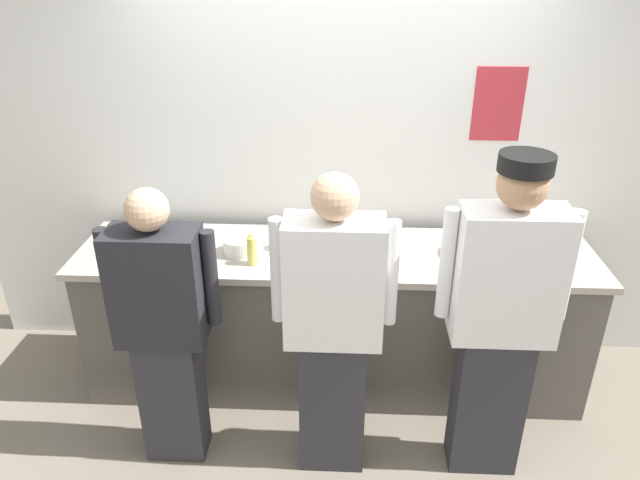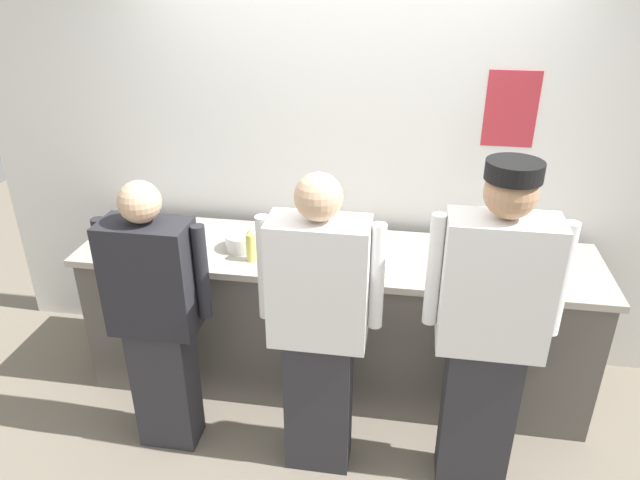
# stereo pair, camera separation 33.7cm
# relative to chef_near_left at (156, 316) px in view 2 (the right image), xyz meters

# --- Properties ---
(ground_plane) EXTENTS (9.00, 9.00, 0.00)m
(ground_plane) POSITION_rel_chef_near_left_xyz_m (0.85, 0.28, -0.83)
(ground_plane) COLOR slate
(wall_back) EXTENTS (4.79, 0.11, 2.89)m
(wall_back) POSITION_rel_chef_near_left_xyz_m (0.85, 1.13, 0.61)
(wall_back) COLOR white
(wall_back) RESTS_ON ground
(prep_counter) EXTENTS (3.05, 0.71, 0.94)m
(prep_counter) POSITION_rel_chef_near_left_xyz_m (0.85, 0.65, -0.36)
(prep_counter) COLOR #56514C
(prep_counter) RESTS_ON ground
(chef_near_left) EXTENTS (0.58, 0.24, 1.57)m
(chef_near_left) POSITION_rel_chef_near_left_xyz_m (0.00, 0.00, 0.00)
(chef_near_left) COLOR #2D2D33
(chef_near_left) RESTS_ON ground
(chef_center) EXTENTS (0.61, 0.24, 1.67)m
(chef_center) POSITION_rel_chef_near_left_xyz_m (0.86, -0.03, 0.05)
(chef_center) COLOR #2D2D33
(chef_center) RESTS_ON ground
(chef_far_right) EXTENTS (0.63, 0.24, 1.76)m
(chef_far_right) POSITION_rel_chef_near_left_xyz_m (1.67, -0.01, 0.11)
(chef_far_right) COLOR #2D2D33
(chef_far_right) RESTS_ON ground
(plate_stack_front) EXTENTS (0.19, 0.19, 0.10)m
(plate_stack_front) POSITION_rel_chef_near_left_xyz_m (0.29, 0.61, 0.16)
(plate_stack_front) COLOR white
(plate_stack_front) RESTS_ON prep_counter
(mixing_bowl_steel) EXTENTS (0.38, 0.38, 0.11)m
(mixing_bowl_steel) POSITION_rel_chef_near_left_xyz_m (1.72, 0.63, 0.16)
(mixing_bowl_steel) COLOR #B7BABF
(mixing_bowl_steel) RESTS_ON prep_counter
(sheet_tray) EXTENTS (0.47, 0.37, 0.02)m
(sheet_tray) POSITION_rel_chef_near_left_xyz_m (-0.14, 0.66, 0.12)
(sheet_tray) COLOR #B7BABF
(sheet_tray) RESTS_ON prep_counter
(squeeze_bottle_primary) EXTENTS (0.06, 0.06, 0.20)m
(squeeze_bottle_primary) POSITION_rel_chef_near_left_xyz_m (0.39, 0.48, 0.21)
(squeeze_bottle_primary) COLOR #E5E066
(squeeze_bottle_primary) RESTS_ON prep_counter
(ramekin_red_sauce) EXTENTS (0.11, 0.11, 0.05)m
(ramekin_red_sauce) POSITION_rel_chef_near_left_xyz_m (1.99, 0.58, 0.13)
(ramekin_red_sauce) COLOR white
(ramekin_red_sauce) RESTS_ON prep_counter
(ramekin_orange_sauce) EXTENTS (0.10, 0.10, 0.04)m
(ramekin_orange_sauce) POSITION_rel_chef_near_left_xyz_m (1.12, 0.49, 0.13)
(ramekin_orange_sauce) COLOR white
(ramekin_orange_sauce) RESTS_ON prep_counter
(ramekin_yellow_sauce) EXTENTS (0.10, 0.10, 0.05)m
(ramekin_yellow_sauce) POSITION_rel_chef_near_left_xyz_m (0.57, 0.52, 0.13)
(ramekin_yellow_sauce) COLOR white
(ramekin_yellow_sauce) RESTS_ON prep_counter
(deli_cup) EXTENTS (0.09, 0.09, 0.11)m
(deli_cup) POSITION_rel_chef_near_left_xyz_m (0.55, 0.67, 0.16)
(deli_cup) COLOR white
(deli_cup) RESTS_ON prep_counter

